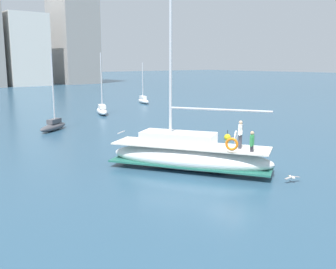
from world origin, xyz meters
TOP-DOWN VIEW (x-y plane):
  - ground_plane at (0.00, 0.00)m, footprint 400.00×400.00m
  - main_sailboat at (-1.51, 2.04)m, footprint 6.96×9.48m
  - moored_sloop_far at (6.87, 26.56)m, footprint 2.87×4.79m
  - moored_catamaran at (-2.21, 19.62)m, footprint 3.79×3.08m
  - moored_cutter_left at (18.10, 33.61)m, footprint 2.28×4.30m
  - seagull at (0.95, -3.27)m, footprint 0.93×0.48m
  - mooring_buoy at (7.03, 6.68)m, footprint 0.54×0.54m

SIDE VIEW (x-z plane):
  - ground_plane at x=0.00m, z-range 0.00..0.00m
  - mooring_buoy at x=7.03m, z-range -0.27..0.60m
  - seagull at x=0.95m, z-range 0.21..0.38m
  - moored_cutter_left at x=18.10m, z-range -2.57..3.52m
  - moored_catamaran at x=-2.21m, z-range -3.02..3.99m
  - moored_sloop_far at x=6.87m, z-range -3.11..4.16m
  - main_sailboat at x=-1.51m, z-range -4.93..6.72m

